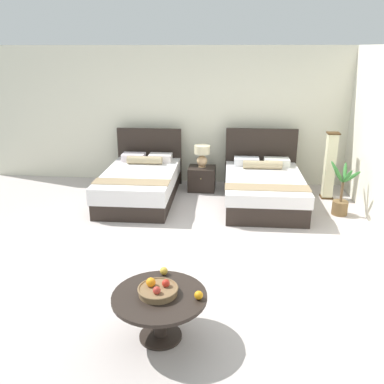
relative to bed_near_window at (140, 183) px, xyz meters
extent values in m
cube|color=#BEB3AF|center=(1.12, -1.92, -0.32)|extent=(9.27, 9.95, 0.02)
cube|color=silver|center=(1.12, 1.26, 1.05)|extent=(9.27, 0.12, 2.70)
cube|color=black|center=(0.00, -0.08, -0.17)|extent=(1.24, 2.08, 0.27)
cube|color=white|center=(0.00, -0.08, 0.10)|extent=(1.28, 2.12, 0.27)
cube|color=black|center=(-0.01, 0.98, 0.26)|extent=(1.30, 0.08, 1.14)
cube|color=white|center=(-0.28, 0.68, 0.31)|extent=(0.44, 0.31, 0.14)
cube|color=white|center=(0.26, 0.69, 0.31)|extent=(0.44, 0.31, 0.14)
cylinder|color=tan|center=(-0.01, 0.45, 0.32)|extent=(0.67, 0.16, 0.15)
cube|color=#9A815F|center=(0.01, -0.69, 0.25)|extent=(1.28, 0.36, 0.01)
cube|color=black|center=(2.23, -0.08, -0.15)|extent=(1.33, 2.02, 0.32)
cube|color=white|center=(2.23, -0.08, 0.12)|extent=(1.37, 2.06, 0.20)
cube|color=black|center=(2.22, 0.95, 0.28)|extent=(1.38, 0.08, 1.18)
cube|color=white|center=(1.93, 0.66, 0.29)|extent=(0.47, 0.31, 0.14)
cube|color=white|center=(2.51, 0.66, 0.29)|extent=(0.47, 0.31, 0.14)
cylinder|color=tan|center=(2.22, 0.42, 0.29)|extent=(0.72, 0.16, 0.15)
cube|color=#9A815F|center=(2.24, -0.69, 0.23)|extent=(1.37, 0.37, 0.01)
cube|color=black|center=(1.08, 0.64, -0.08)|extent=(0.52, 0.46, 0.46)
sphere|color=tan|center=(1.08, 0.40, -0.01)|extent=(0.02, 0.02, 0.02)
cylinder|color=#D8AD7A|center=(1.08, 0.66, 0.16)|extent=(0.14, 0.14, 0.02)
ellipsoid|color=#D8AD7A|center=(1.08, 0.66, 0.28)|extent=(0.21, 0.21, 0.20)
cylinder|color=#99844C|center=(1.08, 0.66, 0.40)|extent=(0.02, 0.02, 0.04)
cylinder|color=beige|center=(1.08, 0.66, 0.50)|extent=(0.30, 0.30, 0.16)
cylinder|color=black|center=(1.03, -3.80, -0.29)|extent=(0.41, 0.41, 0.02)
cylinder|color=black|center=(1.03, -3.80, -0.09)|extent=(0.12, 0.12, 0.44)
cylinder|color=black|center=(1.03, -3.80, 0.15)|extent=(0.90, 0.90, 0.04)
cylinder|color=brown|center=(1.02, -3.78, 0.20)|extent=(0.36, 0.36, 0.06)
torus|color=brown|center=(1.02, -3.78, 0.23)|extent=(0.38, 0.38, 0.02)
sphere|color=red|center=(1.08, -3.74, 0.26)|extent=(0.07, 0.07, 0.07)
sphere|color=orange|center=(0.94, -3.74, 0.26)|extent=(0.09, 0.09, 0.09)
sphere|color=#B8332A|center=(1.02, -3.86, 0.26)|extent=(0.07, 0.07, 0.07)
sphere|color=gold|center=(1.01, -3.43, 0.21)|extent=(0.08, 0.08, 0.08)
sphere|color=orange|center=(1.40, -3.82, 0.21)|extent=(0.08, 0.08, 0.08)
cube|color=#452E15|center=(3.44, 0.42, -0.29)|extent=(0.22, 0.22, 0.03)
cube|color=beige|center=(3.44, 0.42, 0.31)|extent=(0.18, 0.18, 1.18)
cube|color=#452E15|center=(3.44, 0.42, 0.91)|extent=(0.22, 0.22, 0.02)
cylinder|color=brown|center=(3.49, -0.40, -0.19)|extent=(0.26, 0.26, 0.23)
cylinder|color=brown|center=(3.49, -0.40, 0.10)|extent=(0.04, 0.04, 0.34)
ellipsoid|color=#367734|center=(3.62, -0.39, 0.35)|extent=(0.31, 0.10, 0.23)
ellipsoid|color=#367734|center=(3.54, -0.25, 0.39)|extent=(0.15, 0.35, 0.31)
ellipsoid|color=#367734|center=(3.39, -0.32, 0.42)|extent=(0.24, 0.22, 0.36)
ellipsoid|color=#367734|center=(3.38, -0.48, 0.40)|extent=(0.26, 0.22, 0.33)
ellipsoid|color=#367734|center=(3.52, -0.52, 0.40)|extent=(0.12, 0.27, 0.31)
camera|label=1|loc=(1.67, -7.08, 2.35)|focal=38.69mm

